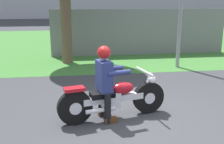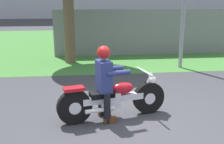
# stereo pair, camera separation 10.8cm
# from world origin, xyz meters

# --- Properties ---
(ground) EXTENTS (120.00, 120.00, 0.00)m
(ground) POSITION_xyz_m (0.00, 0.00, 0.00)
(ground) COLOR #38383D
(grass_verge) EXTENTS (60.00, 12.00, 0.01)m
(grass_verge) POSITION_xyz_m (0.00, 9.35, 0.00)
(grass_verge) COLOR #3D7533
(grass_verge) RESTS_ON ground
(motorcycle_lead) EXTENTS (2.08, 0.77, 0.87)m
(motorcycle_lead) POSITION_xyz_m (-0.39, 0.27, 0.39)
(motorcycle_lead) COLOR black
(motorcycle_lead) RESTS_ON ground
(rider_lead) EXTENTS (0.62, 0.54, 1.40)m
(rider_lead) POSITION_xyz_m (-0.55, 0.23, 0.81)
(rider_lead) COLOR black
(rider_lead) RESTS_ON ground
(fence_segment) EXTENTS (7.00, 0.06, 1.80)m
(fence_segment) POSITION_xyz_m (1.50, 6.17, 0.90)
(fence_segment) COLOR slate
(fence_segment) RESTS_ON ground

